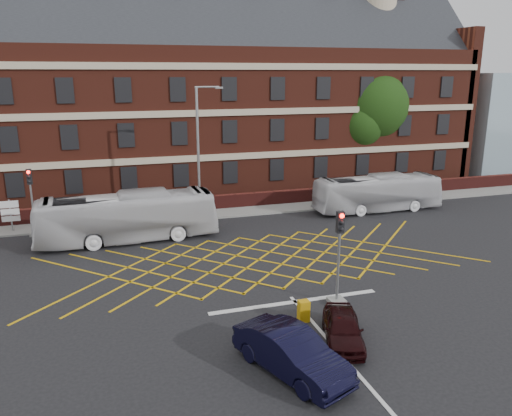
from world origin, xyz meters
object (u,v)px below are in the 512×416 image
object	(u,v)px
traffic_light_near	(338,266)
utility_cabinet	(304,311)
car_navy	(291,352)
deciduous_tree	(370,111)
traffic_light_far	(33,209)
bus_left	(127,217)
bus_right	(378,193)
direction_signs	(10,212)
car_maroon	(343,328)
street_lamp	(200,177)

from	to	relation	value
traffic_light_near	utility_cabinet	distance (m)	2.70
car_navy	traffic_light_near	world-z (taller)	traffic_light_near
deciduous_tree	traffic_light_far	distance (m)	29.45
bus_left	car_navy	size ratio (longest dim) A/B	2.32
bus_right	deciduous_tree	xyz separation A→B (m)	(4.16, 9.05, 5.33)
deciduous_tree	traffic_light_far	xyz separation A→B (m)	(-27.96, -7.81, -4.92)
direction_signs	deciduous_tree	bearing A→B (deg)	13.00
bus_left	car_maroon	size ratio (longest dim) A/B	3.08
car_navy	utility_cabinet	size ratio (longest dim) A/B	5.10
deciduous_tree	car_navy	bearing A→B (deg)	-123.75
car_maroon	direction_signs	distance (m)	23.46
bus_left	traffic_light_near	world-z (taller)	traffic_light_near
traffic_light_far	direction_signs	xyz separation A→B (m)	(-1.50, 1.01, -0.39)
deciduous_tree	bus_left	bearing A→B (deg)	-154.53
bus_right	traffic_light_near	distance (m)	16.50
bus_left	traffic_light_near	bearing A→B (deg)	-146.48
bus_left	direction_signs	xyz separation A→B (m)	(-7.10, 3.86, -0.13)
car_maroon	direction_signs	bearing A→B (deg)	147.44
bus_left	traffic_light_near	distance (m)	14.37
bus_right	direction_signs	bearing A→B (deg)	85.62
car_navy	traffic_light_far	world-z (taller)	traffic_light_far
traffic_light_far	car_navy	bearing A→B (deg)	-61.91
car_maroon	traffic_light_near	world-z (taller)	traffic_light_near
traffic_light_near	direction_signs	xyz separation A→B (m)	(-15.50, 15.51, -0.39)
deciduous_tree	traffic_light_near	xyz separation A→B (m)	(-13.97, -22.31, -4.92)
car_maroon	traffic_light_near	bearing A→B (deg)	87.74
bus_left	utility_cabinet	distance (m)	14.30
deciduous_tree	car_maroon	bearing A→B (deg)	-120.95
bus_right	street_lamp	xyz separation A→B (m)	(-13.19, 0.87, 1.82)
traffic_light_near	car_navy	bearing A→B (deg)	-131.41
car_navy	street_lamp	world-z (taller)	street_lamp
bus_right	car_maroon	xyz separation A→B (m)	(-11.10, -16.40, -0.76)
utility_cabinet	traffic_light_near	bearing A→B (deg)	28.48
car_maroon	direction_signs	size ratio (longest dim) A/B	1.60
bus_right	utility_cabinet	distance (m)	18.68
car_maroon	deciduous_tree	world-z (taller)	deciduous_tree
bus_right	car_maroon	bearing A→B (deg)	146.61
car_navy	direction_signs	xyz separation A→B (m)	(-11.60, 19.93, 0.61)
car_navy	traffic_light_far	bearing A→B (deg)	95.80
street_lamp	utility_cabinet	world-z (taller)	street_lamp
bus_right	direction_signs	distance (m)	25.40
bus_right	deciduous_tree	distance (m)	11.30
deciduous_tree	utility_cabinet	bearing A→B (deg)	-124.39
traffic_light_near	traffic_light_far	size ratio (longest dim) A/B	1.00
bus_right	deciduous_tree	size ratio (longest dim) A/B	0.92
car_navy	deciduous_tree	world-z (taller)	deciduous_tree
traffic_light_far	deciduous_tree	bearing A→B (deg)	15.60
traffic_light_far	utility_cabinet	distance (m)	19.70
direction_signs	utility_cabinet	xyz separation A→B (m)	(13.42, -16.64, -0.92)
bus_left	car_maroon	xyz separation A→B (m)	(7.10, -14.80, -0.91)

